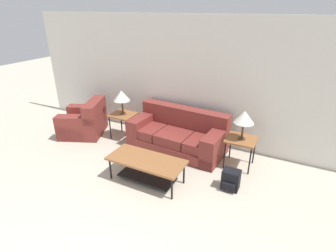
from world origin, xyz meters
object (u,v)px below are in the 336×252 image
at_px(couch, 178,135).
at_px(armchair, 85,122).
at_px(table_lamp_left, 122,96).
at_px(backpack, 231,180).
at_px(side_table_left, 123,117).
at_px(table_lamp_right, 244,117).
at_px(coffee_table, 146,165).
at_px(side_table_right, 241,142).

xyz_separation_m(couch, armchair, (-2.22, -0.34, -0.01)).
bearing_deg(table_lamp_left, backpack, -15.84).
distance_m(side_table_left, table_lamp_right, 2.63).
bearing_deg(table_lamp_left, coffee_table, -42.01).
height_order(side_table_left, backpack, side_table_left).
bearing_deg(side_table_right, armchair, -175.81).
distance_m(side_table_right, backpack, 0.82).
bearing_deg(coffee_table, backpack, 18.44).
bearing_deg(table_lamp_left, side_table_left, 97.13).
relative_size(side_table_right, table_lamp_left, 1.05).
distance_m(side_table_left, side_table_right, 2.59).
height_order(couch, table_lamp_right, table_lamp_right).
relative_size(couch, side_table_left, 3.55).
bearing_deg(table_lamp_left, table_lamp_right, 0.00).
distance_m(coffee_table, backpack, 1.40).
height_order(side_table_left, table_lamp_right, table_lamp_right).
xyz_separation_m(side_table_right, table_lamp_right, (-0.00, -0.00, 0.47)).
height_order(armchair, side_table_right, armchair).
xyz_separation_m(side_table_right, backpack, (0.04, -0.75, -0.34)).
xyz_separation_m(couch, side_table_right, (1.29, -0.09, 0.21)).
height_order(table_lamp_left, table_lamp_right, same).
relative_size(side_table_right, backpack, 1.64).
xyz_separation_m(coffee_table, table_lamp_right, (1.27, 1.19, 0.66)).
distance_m(armchair, side_table_right, 3.53).
distance_m(side_table_left, table_lamp_left, 0.47).
bearing_deg(couch, backpack, -31.94).
xyz_separation_m(side_table_left, side_table_right, (2.59, 0.00, 0.00)).
xyz_separation_m(couch, table_lamp_right, (1.29, -0.09, 0.68)).
height_order(coffee_table, side_table_left, side_table_left).
height_order(coffee_table, table_lamp_left, table_lamp_left).
height_order(side_table_right, table_lamp_left, table_lamp_left).
xyz_separation_m(side_table_right, table_lamp_left, (-2.59, -0.00, 0.47)).
bearing_deg(backpack, table_lamp_right, 93.28).
distance_m(side_table_left, backpack, 2.76).
bearing_deg(side_table_left, backpack, -15.84).
relative_size(table_lamp_left, backpack, 1.56).
xyz_separation_m(armchair, side_table_left, (0.92, 0.26, 0.21)).
distance_m(armchair, coffee_table, 2.42).
relative_size(couch, side_table_right, 3.55).
xyz_separation_m(table_lamp_right, backpack, (0.04, -0.75, -0.81)).
distance_m(side_table_right, table_lamp_right, 0.47).
bearing_deg(side_table_right, coffee_table, -137.05).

